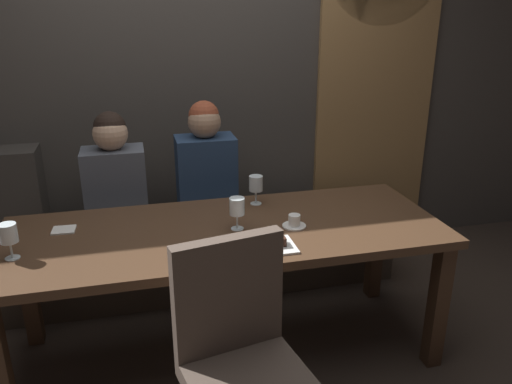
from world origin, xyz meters
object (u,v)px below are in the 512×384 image
diner_redhead (115,180)px  fork_on_table (245,250)px  wine_glass_center_front (237,207)px  wine_glass_end_left (8,235)px  dessert_plate (275,244)px  espresso_cup (294,222)px  wine_glass_center_back (256,184)px  banquette_bench (207,256)px  chair_near_side (240,350)px  diner_bearded (206,169)px  dining_table (225,244)px

diner_redhead → fork_on_table: size_ratio=4.54×
diner_redhead → fork_on_table: bearing=-58.7°
diner_redhead → wine_glass_center_front: 0.92m
wine_glass_end_left → dessert_plate: wine_glass_end_left is taller
espresso_cup → fork_on_table: bearing=-146.4°
wine_glass_center_back → dessert_plate: wine_glass_center_back is taller
espresso_cup → fork_on_table: size_ratio=0.71×
wine_glass_center_front → espresso_cup: 0.30m
wine_glass_center_front → dessert_plate: 0.29m
fork_on_table → dessert_plate: bearing=-16.9°
banquette_bench → fork_on_table: size_ratio=14.71×
espresso_cup → wine_glass_center_front: bearing=171.7°
banquette_bench → dessert_plate: dessert_plate is taller
wine_glass_center_front → fork_on_table: wine_glass_center_front is taller
wine_glass_center_back → espresso_cup: (0.11, -0.35, -0.09)m
diner_redhead → wine_glass_end_left: 0.89m
chair_near_side → diner_bearded: diner_bearded is taller
wine_glass_center_back → wine_glass_end_left: same height
banquette_bench → wine_glass_end_left: wine_glass_end_left is taller
diner_bearded → dessert_plate: diner_bearded is taller
diner_bearded → wine_glass_center_back: size_ratio=4.91×
chair_near_side → dessert_plate: 0.56m
wine_glass_center_front → fork_on_table: bearing=-94.0°
wine_glass_end_left → banquette_bench: bearing=39.4°
chair_near_side → wine_glass_center_back: bearing=72.8°
dining_table → banquette_bench: 0.82m
chair_near_side → diner_bearded: bearing=86.2°
banquette_bench → chair_near_side: 1.46m
chair_near_side → wine_glass_end_left: size_ratio=5.98×
diner_redhead → wine_glass_center_back: (0.76, -0.40, 0.04)m
diner_bearded → fork_on_table: (0.03, -0.97, -0.09)m
fork_on_table → espresso_cup: bearing=16.0°
banquette_bench → wine_glass_center_back: (0.23, -0.42, 0.63)m
wine_glass_center_back → dessert_plate: (-0.05, -0.55, -0.10)m
diner_bearded → wine_glass_center_front: (0.04, -0.73, 0.03)m
wine_glass_center_front → espresso_cup: size_ratio=1.37×
banquette_bench → wine_glass_end_left: (-0.97, -0.79, 0.62)m
dining_table → wine_glass_end_left: wine_glass_end_left is taller
wine_glass_center_front → chair_near_side: bearing=-101.2°
espresso_cup → fork_on_table: (-0.30, -0.20, -0.02)m
diner_redhead → diner_bearded: 0.55m
dining_table → espresso_cup: (0.34, -0.07, 0.11)m
diner_bearded → wine_glass_center_back: bearing=-62.7°
chair_near_side → wine_glass_center_front: (0.14, 0.70, 0.30)m
espresso_cup → dessert_plate: bearing=-128.4°
wine_glass_end_left → dessert_plate: 1.17m
dessert_plate → dining_table: bearing=125.2°
wine_glass_end_left → espresso_cup: wine_glass_end_left is taller
wine_glass_center_front → espresso_cup: (0.28, -0.04, -0.09)m
diner_redhead → wine_glass_center_front: bearing=-50.0°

